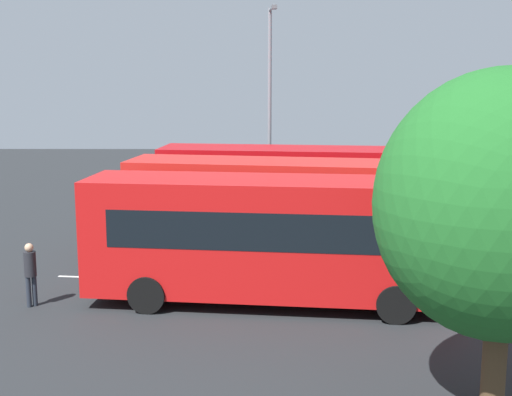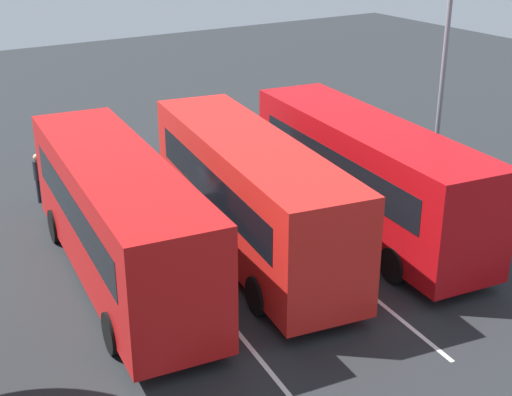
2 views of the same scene
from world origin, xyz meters
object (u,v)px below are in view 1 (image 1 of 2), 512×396
pedestrian (30,269)px  depot_tree (504,206)px  street_lamp (270,100)px  bus_center_right (272,236)px  bus_far_left (293,189)px  bus_center_left (282,209)px

pedestrian → depot_tree: (-10.41, 5.90, 2.88)m
street_lamp → pedestrian: bearing=-32.7°
bus_center_right → pedestrian: (6.46, 0.26, -0.85)m
bus_far_left → depot_tree: bearing=109.2°
bus_center_right → depot_tree: 7.60m
bus_far_left → street_lamp: street_lamp is taller
bus_center_right → pedestrian: bearing=8.9°
bus_far_left → depot_tree: 14.25m
bus_center_left → bus_center_right: bearing=92.8°
bus_far_left → street_lamp: size_ratio=1.16×
pedestrian → depot_tree: bearing=25.8°
street_lamp → depot_tree: size_ratio=1.39×
bus_far_left → street_lamp: (0.82, -3.53, 3.17)m
pedestrian → street_lamp: street_lamp is taller
street_lamp → bus_far_left: bearing=10.3°
bus_center_left → depot_tree: bearing=118.5°
bus_far_left → pedestrian: size_ratio=5.87×
depot_tree → bus_center_right: bearing=-57.4°
bus_center_right → pedestrian: 6.52m
bus_center_right → street_lamp: size_ratio=1.16×
bus_far_left → bus_center_right: bearing=89.8°
pedestrian → bus_center_left: bearing=85.9°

